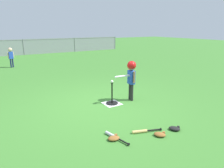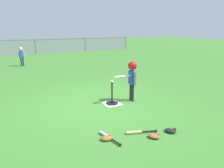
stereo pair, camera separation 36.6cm
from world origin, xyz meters
name	(u,v)px [view 1 (the left image)]	position (x,y,z in m)	size (l,w,h in m)	color
ground_plane	(99,105)	(0.00, 0.00, 0.00)	(60.00, 60.00, 0.00)	#3D7A2D
home_plate	(112,103)	(0.34, -0.07, 0.00)	(0.44, 0.44, 0.01)	white
batting_tee	(112,101)	(0.34, -0.07, 0.09)	(0.32, 0.32, 0.58)	black
baseball_on_tee	(112,81)	(0.34, -0.07, 0.62)	(0.07, 0.07, 0.07)	white
batter_child	(131,73)	(0.93, -0.11, 0.80)	(0.63, 0.32, 1.12)	#262626
fielder_deep_left	(11,55)	(-1.34, 6.97, 0.65)	(0.29, 0.20, 1.01)	#191E4C
spare_bat_silver	(114,136)	(-0.55, -1.58, 0.03)	(0.18, 0.59, 0.06)	silver
spare_bat_wood	(143,131)	(0.04, -1.72, 0.03)	(0.59, 0.25, 0.06)	#DBB266
glove_by_plate	(175,128)	(0.65, -1.98, 0.04)	(0.26, 0.27, 0.07)	black
glove_near_bats	(114,138)	(-0.58, -1.65, 0.04)	(0.25, 0.20, 0.07)	brown
glove_tossed_aside	(160,134)	(0.23, -1.99, 0.04)	(0.26, 0.27, 0.07)	brown
outfield_fence	(23,47)	(0.00, 11.86, 0.62)	(16.06, 0.06, 1.15)	slate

